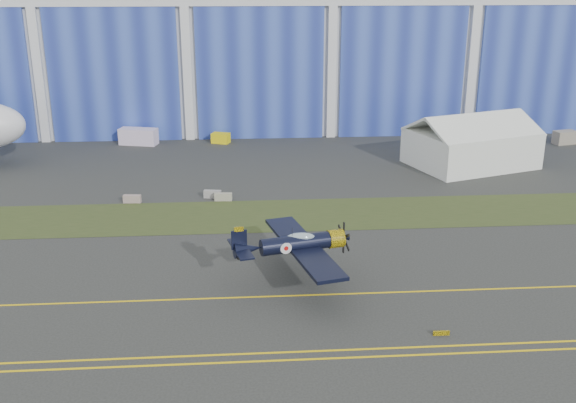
{
  "coord_description": "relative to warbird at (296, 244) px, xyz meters",
  "views": [
    {
      "loc": [
        7.75,
        -54.14,
        25.25
      ],
      "look_at": [
        12.15,
        6.4,
        4.19
      ],
      "focal_mm": 42.0,
      "sensor_mm": 36.0,
      "label": 1
    }
  ],
  "objects": [
    {
      "name": "barrier_a",
      "position": [
        -16.85,
        21.94,
        -3.14
      ],
      "size": [
        2.05,
        0.8,
        0.9
      ],
      "primitive_type": "cube",
      "rotation": [
        0.0,
        0.0,
        -0.1
      ],
      "color": "gray",
      "rests_on": "ground"
    },
    {
      "name": "shipping_container",
      "position": [
        -19.76,
        49.12,
        -2.37
      ],
      "size": [
        5.99,
        3.55,
        2.43
      ],
      "primitive_type": "cube",
      "rotation": [
        0.0,
        0.0,
        -0.25
      ],
      "color": "silver",
      "rests_on": "ground"
    },
    {
      "name": "tent",
      "position": [
        26.55,
        34.34,
        0.01
      ],
      "size": [
        18.31,
        15.73,
        7.19
      ],
      "rotation": [
        0.0,
        0.0,
        0.33
      ],
      "color": "white",
      "rests_on": "ground"
    },
    {
      "name": "edge_line_far",
      "position": [
        -12.15,
        -10.9,
        -3.58
      ],
      "size": [
        80.0,
        0.2,
        0.02
      ],
      "primitive_type": "cube",
      "color": "yellow",
      "rests_on": "ground"
    },
    {
      "name": "tug",
      "position": [
        -7.38,
        49.09,
        -2.83
      ],
      "size": [
        3.02,
        2.45,
        1.52
      ],
      "primitive_type": "cube",
      "rotation": [
        0.0,
        0.0,
        -0.36
      ],
      "color": "yellow",
      "rests_on": "ground"
    },
    {
      "name": "warbird",
      "position": [
        0.0,
        0.0,
        0.0
      ],
      "size": [
        14.36,
        16.09,
        4.09
      ],
      "rotation": [
        0.0,
        0.0,
        0.24
      ],
      "color": "black",
      "rests_on": "ground"
    },
    {
      "name": "guard_board_right",
      "position": [
        9.85,
        -9.4,
        -3.41
      ],
      "size": [
        1.2,
        0.15,
        0.35
      ],
      "primitive_type": "cube",
      "color": "yellow",
      "rests_on": "ground"
    },
    {
      "name": "grass_median",
      "position": [
        -12.15,
        16.6,
        -3.57
      ],
      "size": [
        260.0,
        10.0,
        0.02
      ],
      "primitive_type": "cube",
      "color": "#475128",
      "rests_on": "ground"
    },
    {
      "name": "barrier_c",
      "position": [
        -6.51,
        21.89,
        -3.14
      ],
      "size": [
        2.04,
        0.77,
        0.9
      ],
      "primitive_type": "cube",
      "rotation": [
        0.0,
        0.0,
        -0.08
      ],
      "color": "#9C9984",
      "rests_on": "ground"
    },
    {
      "name": "gse_box",
      "position": [
        44.73,
        44.74,
        -2.59
      ],
      "size": [
        3.65,
        2.51,
        2.0
      ],
      "primitive_type": "cube",
      "rotation": [
        0.0,
        0.0,
        0.24
      ],
      "color": "gray",
      "rests_on": "ground"
    },
    {
      "name": "edge_line_near",
      "position": [
        -12.15,
        -11.9,
        -3.58
      ],
      "size": [
        80.0,
        0.2,
        0.02
      ],
      "primitive_type": "cube",
      "color": "yellow",
      "rests_on": "ground"
    },
    {
      "name": "ground",
      "position": [
        -12.15,
        2.6,
        -3.59
      ],
      "size": [
        260.0,
        260.0,
        0.0
      ],
      "primitive_type": "plane",
      "color": "#333533",
      "rests_on": "ground"
    },
    {
      "name": "hangar",
      "position": [
        -12.15,
        74.38,
        11.37
      ],
      "size": [
        220.0,
        45.7,
        30.0
      ],
      "color": "silver",
      "rests_on": "ground"
    },
    {
      "name": "barrier_b",
      "position": [
        -7.78,
        22.99,
        -3.14
      ],
      "size": [
        2.07,
        0.92,
        0.9
      ],
      "primitive_type": "cube",
      "rotation": [
        0.0,
        0.0,
        -0.17
      ],
      "color": "gray",
      "rests_on": "ground"
    },
    {
      "name": "taxiway_centreline",
      "position": [
        -12.15,
        -2.4,
        -3.58
      ],
      "size": [
        200.0,
        0.2,
        0.02
      ],
      "primitive_type": "cube",
      "color": "yellow",
      "rests_on": "ground"
    }
  ]
}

